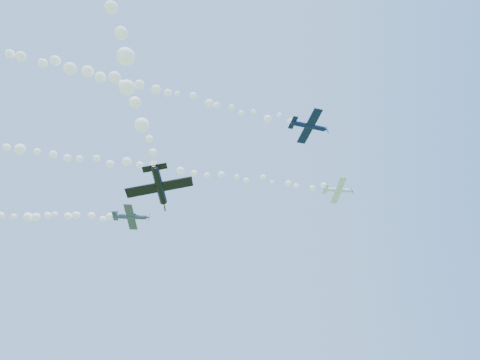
# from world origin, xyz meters

# --- Properties ---
(plane_white) EXTENTS (6.24, 6.54, 1.95)m
(plane_white) POSITION_xyz_m (24.89, 3.89, 51.91)
(plane_white) COLOR white
(smoke_trail_white) EXTENTS (74.39, 22.62, 2.71)m
(smoke_trail_white) POSITION_xyz_m (-14.06, -7.10, 51.59)
(smoke_trail_white) COLOR white
(plane_navy) EXTENTS (6.61, 7.01, 1.80)m
(plane_navy) POSITION_xyz_m (18.20, -14.71, 49.97)
(plane_navy) COLOR #0D1539
(smoke_trail_navy) EXTENTS (66.54, 28.06, 2.66)m
(smoke_trail_navy) POSITION_xyz_m (-16.84, -28.71, 49.75)
(smoke_trail_navy) COLOR white
(plane_grey) EXTENTS (6.70, 7.10, 2.10)m
(plane_grey) POSITION_xyz_m (-13.01, -1.92, 43.57)
(plane_grey) COLOR #3D4259
(plane_black) EXTENTS (7.86, 7.68, 2.42)m
(plane_black) POSITION_xyz_m (-1.82, -21.54, 33.13)
(plane_black) COLOR black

